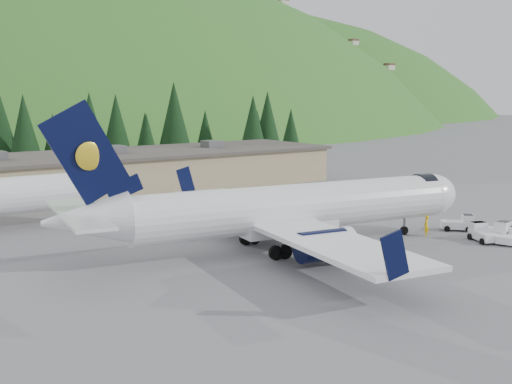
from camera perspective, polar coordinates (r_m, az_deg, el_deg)
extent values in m
plane|color=slate|center=(54.57, 3.67, -4.95)|extent=(600.00, 600.00, 0.00)
cylinder|color=white|center=(53.84, 3.71, -1.32)|extent=(29.11, 8.57, 3.88)
ellipsoid|color=white|center=(62.18, 15.34, -0.25)|extent=(5.61, 4.65, 3.88)
cylinder|color=black|center=(61.44, 14.64, 0.11)|extent=(1.95, 3.39, 3.20)
cone|color=white|center=(47.71, -14.92, -2.43)|extent=(6.74, 4.84, 3.88)
cube|color=white|center=(53.66, 2.73, -3.12)|extent=(8.68, 4.61, 1.03)
cube|color=white|center=(53.06, 1.76, -2.59)|extent=(11.36, 35.51, 0.36)
cube|color=black|center=(68.09, -6.28, 1.05)|extent=(2.08, 0.50, 2.96)
cube|color=black|center=(37.56, 12.23, -5.52)|extent=(2.08, 0.50, 2.96)
cylinder|color=black|center=(58.92, -0.06, -2.30)|extent=(4.66, 3.05, 2.37)
cylinder|color=white|center=(59.79, 1.63, -2.14)|extent=(1.02, 2.58, 2.52)
cube|color=white|center=(58.81, -0.06, -1.76)|extent=(2.28, 0.63, 0.93)
cylinder|color=black|center=(48.70, 6.12, -4.74)|extent=(4.66, 3.05, 2.37)
cylinder|color=white|center=(49.74, 8.04, -4.49)|extent=(1.02, 2.58, 2.52)
cube|color=white|center=(48.57, 6.13, -4.09)|extent=(2.28, 0.63, 0.93)
cube|color=black|center=(47.07, -14.90, 3.36)|extent=(6.34, 1.35, 7.57)
ellipsoid|color=gold|center=(47.33, -14.70, 3.15)|extent=(2.04, 0.52, 2.04)
ellipsoid|color=gold|center=(46.93, -14.60, 3.11)|extent=(2.04, 0.52, 2.04)
cube|color=black|center=(47.97, -11.64, 0.35)|extent=(2.85, 0.72, 2.04)
cube|color=white|center=(47.52, -15.55, -1.86)|extent=(4.76, 13.15, 0.23)
cylinder|color=slate|center=(60.66, 13.04, -2.86)|extent=(0.24, 0.24, 1.86)
cylinder|color=black|center=(60.77, 13.03, -3.35)|extent=(0.82, 0.41, 0.78)
cylinder|color=slate|center=(55.34, -0.54, -3.64)|extent=(0.28, 0.28, 2.06)
cylinder|color=black|center=(55.62, -0.15, -4.06)|extent=(1.18, 0.54, 1.13)
cylinder|color=black|center=(55.27, -0.92, -4.15)|extent=(1.18, 0.54, 1.13)
cylinder|color=slate|center=(50.50, 2.19, -4.86)|extent=(0.28, 0.28, 2.06)
cylinder|color=black|center=(50.81, 2.60, -5.32)|extent=(1.18, 0.54, 1.13)
cylinder|color=black|center=(50.43, 1.77, -5.43)|extent=(1.18, 0.54, 1.13)
cube|color=white|center=(59.77, 21.48, -3.85)|extent=(2.97, 2.10, 0.63)
cube|color=white|center=(60.51, 21.74, -3.19)|extent=(1.24, 1.47, 0.81)
cube|color=black|center=(60.44, 21.76, -2.86)|extent=(1.12, 1.36, 0.09)
cylinder|color=black|center=(60.85, 21.04, -3.84)|extent=(0.54, 0.34, 0.50)
cylinder|color=black|center=(59.16, 20.56, -4.16)|extent=(0.54, 0.34, 0.50)
cube|color=white|center=(63.94, 17.42, -2.80)|extent=(3.07, 3.09, 0.68)
cube|color=white|center=(63.96, 18.31, -2.31)|extent=(1.65, 1.64, 0.87)
cube|color=black|center=(63.89, 18.32, -1.97)|extent=(1.51, 1.50, 0.10)
cylinder|color=black|center=(64.87, 18.18, -2.91)|extent=(0.53, 0.54, 0.54)
cylinder|color=black|center=(63.37, 18.36, -3.19)|extent=(0.53, 0.54, 0.54)
cylinder|color=black|center=(64.63, 16.48, -2.87)|extent=(0.53, 0.54, 0.54)
cylinder|color=black|center=(63.12, 16.62, -3.15)|extent=(0.53, 0.54, 0.54)
cube|color=white|center=(59.93, 19.61, -3.67)|extent=(2.48, 3.27, 0.68)
cube|color=white|center=(60.62, 19.15, -2.94)|extent=(1.64, 1.43, 0.88)
cube|color=black|center=(60.54, 19.16, -2.58)|extent=(1.51, 1.30, 0.10)
cylinder|color=black|center=(60.39, 18.47, -3.78)|extent=(0.41, 0.59, 0.55)
cylinder|color=black|center=(61.20, 19.73, -3.68)|extent=(0.41, 0.59, 0.55)
cylinder|color=black|center=(58.77, 19.46, -4.17)|extent=(0.41, 0.59, 0.55)
cylinder|color=black|center=(59.61, 20.73, -4.06)|extent=(0.41, 0.59, 0.55)
cube|color=#938960|center=(84.70, -15.51, 1.35)|extent=(70.00, 16.00, 4.80)
cube|color=#47423D|center=(84.42, -15.58, 3.06)|extent=(71.00, 17.00, 0.40)
cube|color=slate|center=(86.18, -12.47, 3.73)|extent=(2.50, 2.50, 1.00)
cube|color=slate|center=(93.05, -3.92, 4.28)|extent=(2.50, 2.50, 1.00)
cube|color=white|center=(60.99, 20.11, -3.40)|extent=(2.28, 3.64, 0.79)
cube|color=white|center=(60.41, 21.12, -2.91)|extent=(1.76, 1.40, 1.02)
cube|color=black|center=(60.33, 21.14, -2.49)|extent=(1.63, 1.26, 0.11)
cylinder|color=black|center=(61.43, 21.41, -3.68)|extent=(0.36, 0.67, 0.63)
cylinder|color=black|center=(59.80, 20.72, -3.97)|extent=(0.36, 0.67, 0.63)
cylinder|color=black|center=(62.31, 19.49, -3.41)|extent=(0.36, 0.67, 0.63)
cylinder|color=black|center=(60.70, 18.77, -3.68)|extent=(0.36, 0.67, 0.63)
imported|color=yellow|center=(60.71, 14.89, -2.91)|extent=(0.82, 0.76, 1.88)
cone|color=black|center=(104.91, -19.89, 5.23)|extent=(5.37, 5.37, 10.98)
cone|color=black|center=(106.34, -17.56, 4.46)|extent=(4.11, 4.11, 8.40)
cone|color=black|center=(106.16, -14.52, 5.60)|extent=(5.48, 5.48, 11.22)
cone|color=black|center=(105.80, -12.30, 5.58)|extent=(5.36, 5.36, 10.96)
cone|color=black|center=(106.62, -9.68, 4.73)|extent=(4.07, 4.07, 8.33)
cone|color=black|center=(117.50, -9.82, 5.03)|extent=(3.96, 3.96, 8.11)
cone|color=black|center=(117.08, -7.27, 6.60)|extent=(6.25, 6.25, 12.79)
cone|color=black|center=(122.46, -6.78, 5.49)|extent=(4.34, 4.34, 8.88)
cone|color=black|center=(124.51, -4.52, 5.38)|extent=(4.03, 4.03, 8.25)
cone|color=black|center=(118.53, -0.26, 6.04)|extent=(5.25, 5.25, 10.74)
cone|color=black|center=(121.68, 1.02, 6.30)|extent=(5.54, 5.54, 11.34)
cone|color=black|center=(133.35, 0.14, 5.54)|extent=(3.87, 3.87, 7.92)
cone|color=black|center=(130.99, 3.11, 5.61)|extent=(4.11, 4.11, 8.40)
ellipsoid|color=#24601C|center=(270.40, -17.66, -12.82)|extent=(420.00, 300.00, 300.00)
ellipsoid|color=#24601C|center=(355.03, -0.89, -7.16)|extent=(392.00, 280.00, 280.00)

